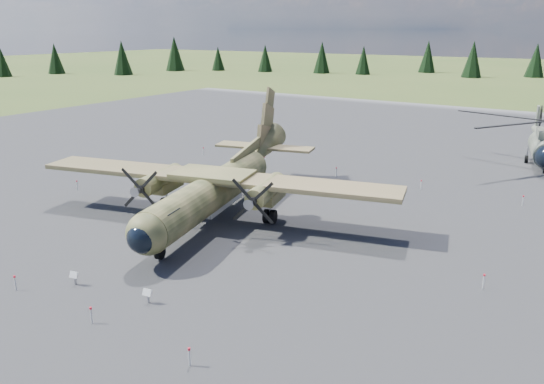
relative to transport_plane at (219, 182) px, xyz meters
The scene contains 7 objects.
ground 3.90m from the transport_plane, 34.40° to the right, with size 500.00×500.00×0.00m, color #4C5525.
apron 9.03m from the transport_plane, 73.54° to the left, with size 120.00×120.00×0.04m, color #5E5E63.
transport_plane is the anchor object (origin of this frame).
info_placard_left 13.27m from the transport_plane, 87.72° to the right, with size 0.53×0.30×0.78m.
info_placard_right 13.61m from the transport_plane, 67.05° to the right, with size 0.52×0.27×0.78m.
barrier_fence 3.34m from the transport_plane, 41.39° to the right, with size 33.12×29.62×0.85m.
treeline 3.94m from the transport_plane, 98.82° to the right, with size 294.91×290.00×10.96m.
Camera 1 is at (20.86, -27.21, 13.11)m, focal length 35.00 mm.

